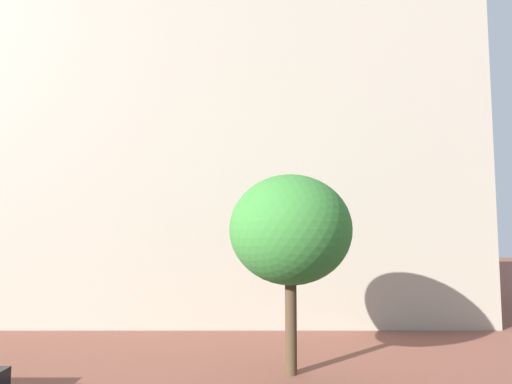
% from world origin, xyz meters
% --- Properties ---
extents(landmark_building, '(27.47, 14.08, 41.24)m').
position_xyz_m(landmark_building, '(-1.67, 24.26, 11.56)').
color(landmark_building, '#B2A893').
rests_on(landmark_building, ground_plane).
extents(tree_curb_far, '(4.11, 4.11, 6.57)m').
position_xyz_m(tree_curb_far, '(1.29, 11.41, 4.70)').
color(tree_curb_far, '#4C3823').
rests_on(tree_curb_far, ground_plane).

